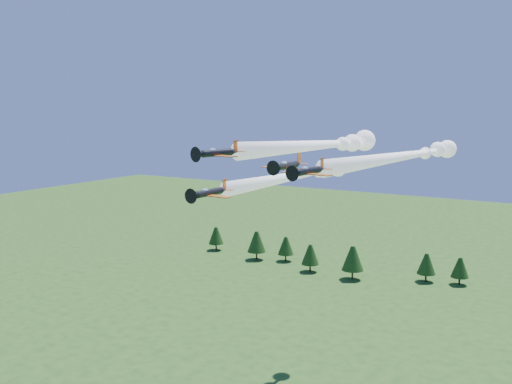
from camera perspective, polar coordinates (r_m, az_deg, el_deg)
The scene contains 5 objects.
plane_lead at distance 92.77m, azimuth 6.60°, elevation 4.71°, with size 12.98×40.50×3.70m.
plane_left at distance 115.17m, azimuth 4.42°, elevation 1.72°, with size 8.54×54.14×3.70m.
plane_right at distance 105.61m, azimuth 14.77°, elevation 3.54°, with size 11.98×58.58×3.70m.
plane_slot at distance 89.92m, azimuth 3.11°, elevation 2.64°, with size 8.26×9.02×2.92m.
treeline at distance 192.67m, azimuth 17.57°, elevation -7.15°, with size 174.38×19.08×11.39m.
Camera 1 is at (41.93, -71.29, 56.63)m, focal length 40.00 mm.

